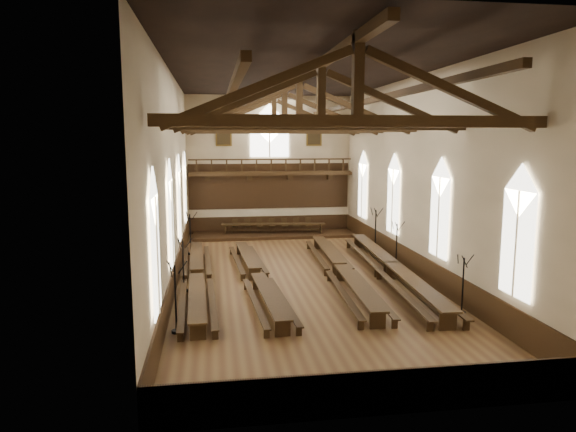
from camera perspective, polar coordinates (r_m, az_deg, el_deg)
name	(u,v)px	position (r m, az deg, el deg)	size (l,w,h in m)	color
ground	(299,278)	(25.82, 1.19, -6.92)	(26.00, 26.00, 0.00)	brown
room_walls	(299,148)	(24.89, 1.24, 7.57)	(26.00, 26.00, 26.00)	beige
wainscot_band	(299,266)	(25.67, 1.19, -5.62)	(12.00, 26.00, 1.20)	#392411
side_windows	(299,204)	(25.08, 1.22, 1.35)	(11.85, 19.80, 4.50)	white
end_window	(269,134)	(37.66, -2.08, 9.07)	(2.80, 0.12, 3.80)	silver
minstrels_gallery	(270,180)	(37.54, -2.01, 4.01)	(11.80, 1.24, 3.70)	#3A2612
portraits	(269,136)	(37.66, -2.07, 8.88)	(7.75, 0.09, 1.45)	brown
roof_trusses	(299,111)	(24.92, 1.25, 11.61)	(11.70, 25.70, 2.80)	#3A2612
refectory_row_a	(197,275)	(24.74, -10.12, -6.48)	(1.67, 14.15, 0.72)	#3A2612
refectory_row_b	(256,274)	(24.62, -3.55, -6.47)	(1.75, 13.98, 0.70)	#3A2612
refectory_row_c	(341,267)	(25.78, 5.88, -5.71)	(1.89, 14.55, 0.76)	#3A2612
refectory_row_d	(392,266)	(26.23, 11.47, -5.49)	(2.10, 15.11, 0.82)	#3A2612
dais	(274,234)	(36.82, -1.62, -2.06)	(11.40, 3.08, 0.21)	#392411
high_table	(273,225)	(36.69, -1.63, -1.00)	(7.44, 1.63, 0.69)	#3A2612
high_chairs	(272,224)	(37.41, -1.76, -0.93)	(5.84, 0.45, 0.94)	#3A2612
candelabrum_left_near	(176,311)	(19.03, -12.34, -10.30)	(0.74, 0.81, 2.65)	black
candelabrum_left_mid	(184,276)	(23.89, -11.52, -6.50)	(0.66, 0.76, 2.47)	black
candelabrum_left_far	(190,241)	(31.37, -10.78, -2.80)	(0.69, 0.80, 2.59)	black
candelabrum_right_near	(462,296)	(21.70, 18.80, -8.40)	(0.68, 0.74, 2.41)	black
candelabrum_right_mid	(396,254)	(28.27, 11.94, -4.12)	(0.71, 0.77, 2.54)	black
candelabrum_right_far	(375,239)	(31.60, 9.67, -2.57)	(0.81, 0.85, 2.80)	black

